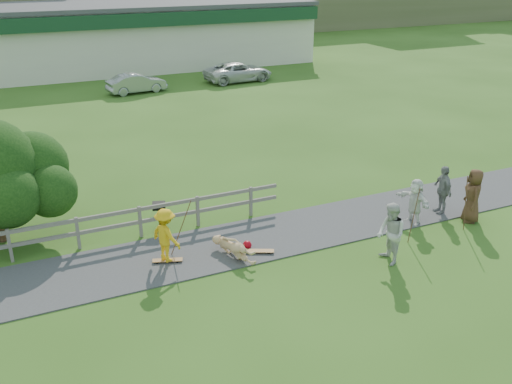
# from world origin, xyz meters

# --- Properties ---
(ground) EXTENTS (260.00, 260.00, 0.00)m
(ground) POSITION_xyz_m (0.00, 0.00, 0.00)
(ground) COLOR #2E5217
(ground) RESTS_ON ground
(path) EXTENTS (34.00, 3.00, 0.04)m
(path) POSITION_xyz_m (0.00, 1.50, 0.02)
(path) COLOR #363639
(path) RESTS_ON ground
(fence) EXTENTS (15.05, 0.10, 1.10)m
(fence) POSITION_xyz_m (-4.62, 3.30, 0.72)
(fence) COLOR #5E5A53
(fence) RESTS_ON ground
(strip_mall) EXTENTS (32.50, 10.75, 5.10)m
(strip_mall) POSITION_xyz_m (4.00, 34.94, 2.58)
(strip_mall) COLOR silver
(strip_mall) RESTS_ON ground
(skater_rider) EXTENTS (1.04, 1.25, 1.69)m
(skater_rider) POSITION_xyz_m (-1.71, 1.24, 0.84)
(skater_rider) COLOR gold
(skater_rider) RESTS_ON ground
(skater_fallen) EXTENTS (1.85, 0.93, 0.66)m
(skater_fallen) POSITION_xyz_m (0.26, 0.70, 0.33)
(skater_fallen) COLOR tan
(skater_fallen) RESTS_ON ground
(spectator_a) EXTENTS (0.86, 1.03, 1.93)m
(spectator_a) POSITION_xyz_m (4.41, -1.54, 0.96)
(spectator_a) COLOR beige
(spectator_a) RESTS_ON ground
(spectator_b) EXTENTS (0.66, 1.13, 1.80)m
(spectator_b) POSITION_xyz_m (8.35, 0.64, 0.90)
(spectator_b) COLOR gray
(spectator_b) RESTS_ON ground
(spectator_c) EXTENTS (0.99, 1.12, 1.93)m
(spectator_c) POSITION_xyz_m (8.82, -0.34, 0.97)
(spectator_c) COLOR #4E321F
(spectator_c) RESTS_ON ground
(spectator_d) EXTENTS (0.63, 1.55, 1.63)m
(spectator_d) POSITION_xyz_m (6.90, 0.38, 0.81)
(spectator_d) COLOR silver
(spectator_d) RESTS_ON ground
(car_silver) EXTENTS (4.13, 1.93, 1.31)m
(car_silver) POSITION_xyz_m (3.11, 24.61, 0.66)
(car_silver) COLOR #94969B
(car_silver) RESTS_ON ground
(car_white) EXTENTS (5.25, 2.72, 1.41)m
(car_white) POSITION_xyz_m (10.88, 25.20, 0.71)
(car_white) COLOR silver
(car_white) RESTS_ON ground
(bbq) EXTENTS (0.51, 0.45, 0.94)m
(bbq) POSITION_xyz_m (-1.24, 3.70, 0.47)
(bbq) COLOR black
(bbq) RESTS_ON ground
(longboard_rider) EXTENTS (0.93, 0.51, 0.10)m
(longboard_rider) POSITION_xyz_m (-1.71, 1.24, 0.05)
(longboard_rider) COLOR olive
(longboard_rider) RESTS_ON ground
(longboard_fallen) EXTENTS (0.96, 0.62, 0.11)m
(longboard_fallen) POSITION_xyz_m (1.06, 0.60, 0.05)
(longboard_fallen) COLOR olive
(longboard_fallen) RESTS_ON ground
(helmet) EXTENTS (0.28, 0.28, 0.28)m
(helmet) POSITION_xyz_m (0.86, 1.05, 0.14)
(helmet) COLOR #A40513
(helmet) RESTS_ON ground
(pole_rider) EXTENTS (0.03, 0.03, 1.89)m
(pole_rider) POSITION_xyz_m (-1.11, 1.64, 0.95)
(pole_rider) COLOR #553422
(pole_rider) RESTS_ON ground
(pole_spec_left) EXTENTS (0.03, 0.03, 1.91)m
(pole_spec_left) POSITION_xyz_m (5.92, -0.75, 0.96)
(pole_spec_left) COLOR #553422
(pole_spec_left) RESTS_ON ground
(pole_spec_right) EXTENTS (0.03, 0.03, 2.00)m
(pole_spec_right) POSITION_xyz_m (8.04, -0.79, 1.00)
(pole_spec_right) COLOR #553422
(pole_spec_right) RESTS_ON ground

